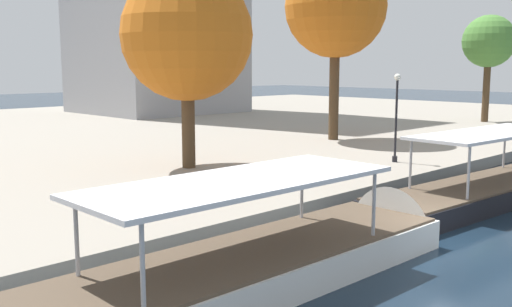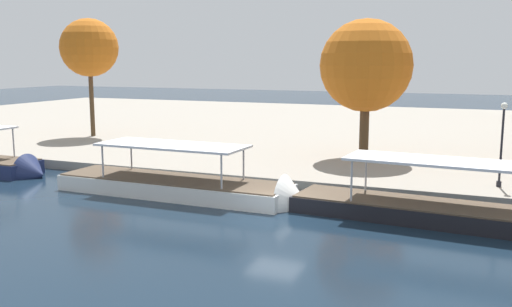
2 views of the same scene
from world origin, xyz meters
The scene contains 7 objects.
ground_plane centered at (0.00, 0.00, 0.00)m, with size 220.00×220.00×0.00m, color #142333.
dock_promenade centered at (0.00, 33.23, 0.31)m, with size 120.00×55.00×0.62m, color gray.
tour_boat_1 centered at (-5.79, 2.28, 0.34)m, with size 14.70×3.57×4.13m.
tour_boat_2 centered at (8.22, 2.21, 0.31)m, with size 14.86×4.03×4.12m.
lamp_post centered at (9.75, 8.44, 3.17)m, with size 0.35×0.35×4.56m.
tree_0 centered at (-24.20, 17.17, 8.58)m, with size 5.12×5.12×10.44m.
tree_3 centered at (1.05, 14.63, 7.23)m, with size 6.32×6.32×9.58m.
Camera 2 is at (9.07, -24.40, 7.38)m, focal length 39.88 mm.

